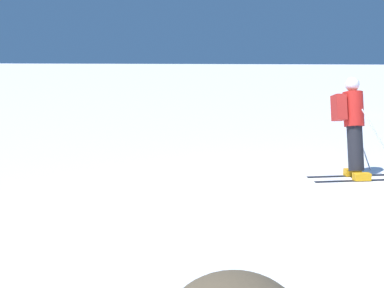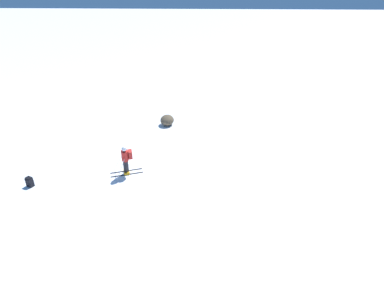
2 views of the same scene
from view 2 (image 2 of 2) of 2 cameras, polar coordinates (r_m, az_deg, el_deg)
The scene contains 4 objects.
ground_plane at distance 16.71m, azimuth -11.18°, elevation -3.06°, with size 300.00×300.00×0.00m, color white.
skier at distance 15.01m, azimuth -12.50°, elevation -2.75°, with size 1.30×1.67×1.73m.
spare_backpack at distance 16.14m, azimuth -28.53°, elevation -6.37°, with size 0.31×0.36×0.50m.
exposed_boulder_1 at distance 20.66m, azimuth -4.76°, elevation 4.55°, with size 1.08×0.92×0.70m, color brown.
Camera 2 is at (13.87, 4.30, 8.28)m, focal length 28.00 mm.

